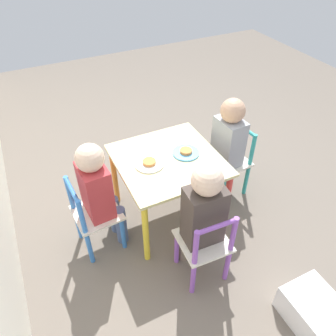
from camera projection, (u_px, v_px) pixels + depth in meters
ground_plane at (168, 213)px, 2.28m from camera, size 6.00×6.00×0.00m
kids_table at (168, 168)px, 2.02m from camera, size 0.61×0.61×0.49m
chair_blue at (94, 216)px, 1.92m from camera, size 0.28×0.28×0.52m
chair_teal at (230, 162)px, 2.31m from camera, size 0.28×0.28×0.52m
chair_purple at (205, 246)px, 1.76m from camera, size 0.27×0.27×0.52m
child_back at (99, 189)px, 1.83m from camera, size 0.21×0.22×0.75m
child_front at (226, 142)px, 2.16m from camera, size 0.21×0.22×0.76m
child_left at (202, 213)px, 1.67m from camera, size 0.22×0.21×0.78m
plate_back at (149, 163)px, 1.92m from camera, size 0.17×0.17×0.03m
plate_front at (186, 152)px, 2.01m from camera, size 0.17×0.17×0.03m
storage_bin at (316, 314)px, 1.65m from camera, size 0.33×0.24×0.17m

